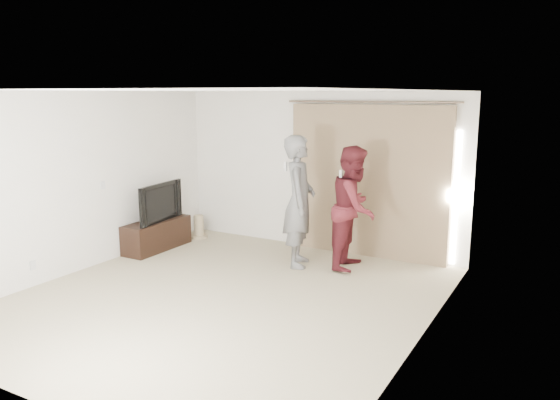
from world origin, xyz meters
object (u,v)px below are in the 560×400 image
Objects in this scene: tv at (156,202)px; person_woman at (354,208)px; person_man at (299,201)px; tv_console at (157,235)px.

tv is 3.30m from person_woman.
tv is at bearing -167.73° from person_woman.
tv_console is at bearing -170.83° from person_man.
person_woman reaches higher than tv.
tv reaches higher than tv_console.
person_woman is (3.22, 0.70, 0.67)m from tv_console.
tv_console is 0.69× the size of person_woman.
tv is at bearing 0.00° from tv_console.
person_woman is at bearing 12.27° from tv_console.
tv_console is 3.36m from person_woman.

